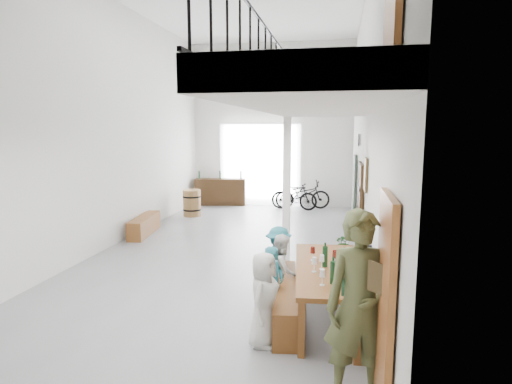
% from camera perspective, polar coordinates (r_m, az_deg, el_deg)
% --- Properties ---
extents(floor, '(12.00, 12.00, 0.00)m').
position_cam_1_polar(floor, '(9.30, -3.71, -8.13)').
color(floor, slate).
rests_on(floor, ground).
extents(room_walls, '(12.00, 12.00, 12.00)m').
position_cam_1_polar(room_walls, '(8.96, -3.93, 14.22)').
color(room_walls, silver).
rests_on(room_walls, ground).
extents(gateway_portal, '(2.80, 0.08, 2.80)m').
position_cam_1_polar(gateway_portal, '(14.86, 0.52, 3.64)').
color(gateway_portal, white).
rests_on(gateway_portal, ground).
extents(right_wall_decor, '(0.07, 8.28, 5.07)m').
position_cam_1_polar(right_wall_decor, '(6.83, 14.45, 0.52)').
color(right_wall_decor, brown).
rests_on(right_wall_decor, ground).
extents(balcony, '(1.52, 5.62, 4.00)m').
position_cam_1_polar(balcony, '(5.51, 8.07, 11.59)').
color(balcony, white).
rests_on(balcony, ground).
extents(tasting_table, '(1.13, 2.34, 0.79)m').
position_cam_1_polar(tasting_table, '(6.02, 9.85, -10.54)').
color(tasting_table, brown).
rests_on(tasting_table, ground).
extents(bench_inner, '(0.61, 2.13, 0.48)m').
position_cam_1_polar(bench_inner, '(6.28, 3.92, -14.13)').
color(bench_inner, brown).
rests_on(bench_inner, ground).
extents(bench_wall, '(0.45, 2.31, 0.53)m').
position_cam_1_polar(bench_wall, '(6.26, 13.26, -14.23)').
color(bench_wall, brown).
rests_on(bench_wall, ground).
extents(tableware, '(0.54, 1.09, 0.35)m').
position_cam_1_polar(tableware, '(5.76, 10.14, -9.14)').
color(tableware, black).
rests_on(tableware, tasting_table).
extents(side_bench, '(0.56, 1.67, 0.46)m').
position_cam_1_polar(side_bench, '(11.19, -14.65, -4.32)').
color(side_bench, brown).
rests_on(side_bench, ground).
extents(oak_barrel, '(0.55, 0.55, 0.81)m').
position_cam_1_polar(oak_barrel, '(13.18, -8.54, -1.45)').
color(oak_barrel, olive).
rests_on(oak_barrel, ground).
extents(serving_counter, '(1.80, 0.77, 0.92)m').
position_cam_1_polar(serving_counter, '(14.99, -4.77, 0.03)').
color(serving_counter, '#37220F').
rests_on(serving_counter, ground).
extents(counter_bottles, '(1.48, 0.35, 0.28)m').
position_cam_1_polar(counter_bottles, '(14.90, -4.81, 2.31)').
color(counter_bottles, black).
rests_on(counter_bottles, serving_counter).
extents(guest_left_a, '(0.47, 0.63, 1.18)m').
position_cam_1_polar(guest_left_a, '(5.39, 1.03, -14.08)').
color(guest_left_a, silver).
rests_on(guest_left_a, ground).
extents(guest_left_b, '(0.38, 0.46, 1.07)m').
position_cam_1_polar(guest_left_b, '(5.99, 2.37, -12.25)').
color(guest_left_b, '#226571').
rests_on(guest_left_b, ground).
extents(guest_left_c, '(0.45, 0.56, 1.10)m').
position_cam_1_polar(guest_left_c, '(6.54, 3.53, -10.33)').
color(guest_left_c, silver).
rests_on(guest_left_c, ground).
extents(guest_left_d, '(0.57, 0.80, 1.12)m').
position_cam_1_polar(guest_left_d, '(6.92, 3.01, -9.15)').
color(guest_left_d, '#226571').
rests_on(guest_left_d, ground).
extents(guest_right_a, '(0.37, 0.74, 1.22)m').
position_cam_1_polar(guest_right_a, '(5.58, 16.52, -13.43)').
color(guest_right_a, '#A02D1B').
rests_on(guest_right_a, ground).
extents(guest_right_b, '(0.40, 1.04, 1.10)m').
position_cam_1_polar(guest_right_b, '(6.23, 15.42, -11.58)').
color(guest_right_b, black).
rests_on(guest_right_b, ground).
extents(guest_right_c, '(0.40, 0.62, 1.26)m').
position_cam_1_polar(guest_right_c, '(6.69, 14.41, -9.40)').
color(guest_right_c, silver).
rests_on(guest_right_c, ground).
extents(host_standing, '(0.76, 0.57, 1.91)m').
position_cam_1_polar(host_standing, '(4.38, 13.75, -14.68)').
color(host_standing, '#4D552F').
rests_on(host_standing, ground).
extents(potted_plant, '(0.49, 0.45, 0.44)m').
position_cam_1_polar(potted_plant, '(9.42, 11.72, -6.68)').
color(potted_plant, '#184419').
rests_on(potted_plant, ground).
extents(bicycle_near, '(1.89, 0.98, 0.95)m').
position_cam_1_polar(bicycle_near, '(14.28, 6.24, -0.35)').
color(bicycle_near, black).
rests_on(bicycle_near, ground).
extents(bicycle_far, '(1.58, 0.63, 0.92)m').
position_cam_1_polar(bicycle_far, '(14.07, 5.10, -0.53)').
color(bicycle_far, black).
rests_on(bicycle_far, ground).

